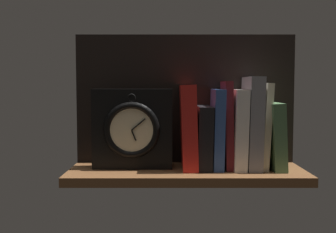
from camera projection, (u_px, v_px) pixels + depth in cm
name	position (u px, v px, depth cm)	size (l,w,h in cm)	color
ground_plane	(185.00, 174.00, 118.49)	(65.68, 23.35, 2.50)	brown
back_panel	(183.00, 99.00, 128.05)	(65.68, 1.20, 38.61)	black
book_red_requiem	(187.00, 127.00, 119.74)	(4.20, 16.22, 23.58)	red
book_black_skeptic	(202.00, 137.00, 119.98)	(4.02, 14.72, 17.56)	black
book_blue_modern	(215.00, 129.00, 119.82)	(2.87, 14.15, 22.32)	#2D4C8E
book_maroon_dawkins	(225.00, 125.00, 119.75)	(2.10, 12.20, 24.57)	maroon
book_white_catcher	(236.00, 129.00, 119.85)	(3.48, 15.68, 22.28)	silver
book_gray_chess	(250.00, 123.00, 119.73)	(3.86, 15.47, 25.82)	gray
book_cream_twain	(261.00, 126.00, 119.81)	(1.86, 13.24, 24.06)	beige
book_green_romantic	(271.00, 135.00, 120.02)	(3.45, 16.55, 18.55)	#476B44
framed_clock	(131.00, 129.00, 119.32)	(22.43, 7.79, 22.43)	black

